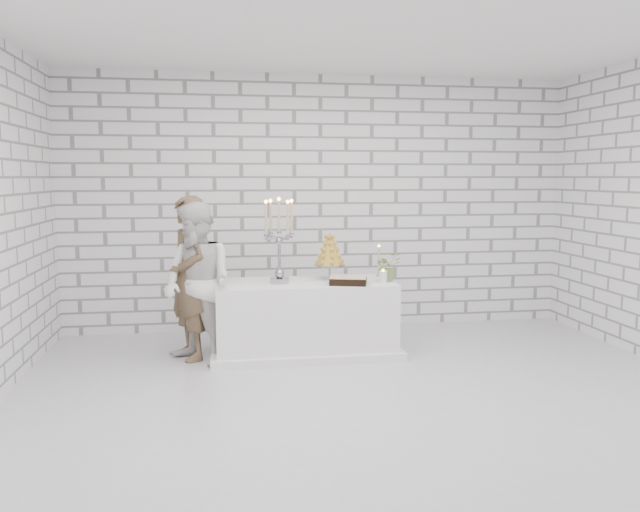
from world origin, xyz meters
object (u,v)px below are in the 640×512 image
at_px(bride, 198,284).
at_px(croquembouche, 330,256).
at_px(candelabra, 279,241).
at_px(cake_table, 305,318).
at_px(groom, 189,278).

xyz_separation_m(bride, croquembouche, (1.35, 0.31, 0.21)).
xyz_separation_m(candelabra, croquembouche, (0.54, 0.17, -0.18)).
bearing_deg(candelabra, cake_table, 8.89).
distance_m(groom, candelabra, 0.97).
height_order(groom, bride, groom).
xyz_separation_m(cake_table, bride, (-1.07, -0.18, 0.41)).
distance_m(cake_table, groom, 1.24).
xyz_separation_m(cake_table, croquembouche, (0.28, 0.13, 0.62)).
bearing_deg(candelabra, groom, 176.65).
bearing_deg(groom, bride, -0.78).
bearing_deg(groom, candelabra, 59.62).
bearing_deg(groom, croquembouche, 67.64).
height_order(cake_table, groom, groom).
distance_m(cake_table, croquembouche, 0.69).
xyz_separation_m(groom, croquembouche, (1.44, 0.12, 0.18)).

